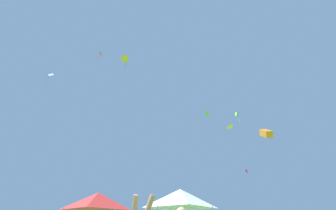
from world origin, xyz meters
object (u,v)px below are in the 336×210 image
object	(u,v)px
kite_cyan_diamond	(51,75)
kite_yellow_diamond	(230,127)
kite_orange_box	(266,133)
kite_pink_box	(100,54)
kite_yellow_delta	(125,59)
canopy_tent_white	(180,198)
canopy_tent_red	(97,201)
kite_magenta_box	(246,171)
kite_lime_box	(237,115)
kite_lime_diamond	(207,113)

from	to	relation	value
kite_cyan_diamond	kite_yellow_diamond	xyz separation A→B (m)	(30.54, 13.20, 0.10)
kite_orange_box	kite_pink_box	size ratio (longest dim) A/B	0.92
kite_yellow_diamond	kite_yellow_delta	world-z (taller)	kite_yellow_delta
canopy_tent_white	kite_orange_box	world-z (taller)	kite_orange_box
canopy_tent_red	canopy_tent_white	distance (m)	5.42
kite_magenta_box	kite_yellow_delta	bearing A→B (deg)	-163.96
kite_pink_box	kite_yellow_diamond	bearing A→B (deg)	24.71
canopy_tent_red	kite_pink_box	xyz separation A→B (m)	(-5.57, 9.14, 22.47)
canopy_tent_red	canopy_tent_white	xyz separation A→B (m)	(5.18, -1.59, 0.04)
kite_pink_box	kite_yellow_delta	bearing A→B (deg)	17.36
kite_orange_box	kite_magenta_box	bearing A→B (deg)	69.73
canopy_tent_red	kite_orange_box	bearing A→B (deg)	0.62
kite_orange_box	kite_lime_box	xyz separation A→B (m)	(6.39, 16.16, 11.28)
kite_lime_box	kite_lime_diamond	bearing A→B (deg)	162.57
kite_orange_box	kite_pink_box	xyz separation A→B (m)	(-18.65, 9.00, 17.07)
kite_yellow_delta	kite_yellow_diamond	bearing A→B (deg)	25.96
kite_magenta_box	kite_yellow_delta	world-z (taller)	kite_yellow_delta
kite_orange_box	kite_pink_box	distance (m)	26.84
canopy_tent_white	kite_lime_box	bearing A→B (deg)	51.38
kite_yellow_delta	kite_magenta_box	bearing A→B (deg)	16.04
kite_lime_diamond	kite_yellow_delta	world-z (taller)	kite_yellow_delta
kite_lime_box	kite_magenta_box	bearing A→B (deg)	177.75
kite_orange_box	kite_pink_box	bearing A→B (deg)	154.24
kite_cyan_diamond	kite_yellow_delta	world-z (taller)	kite_yellow_delta
kite_cyan_diamond	kite_lime_diamond	world-z (taller)	kite_lime_diamond
kite_yellow_delta	kite_pink_box	bearing A→B (deg)	-162.64
kite_orange_box	kite_lime_diamond	distance (m)	21.57
canopy_tent_red	canopy_tent_white	bearing A→B (deg)	-17.09
kite_magenta_box	kite_yellow_diamond	xyz separation A→B (m)	(0.74, 4.50, 10.06)
kite_cyan_diamond	kite_lime_diamond	xyz separation A→B (m)	(25.06, 10.30, 1.30)
kite_yellow_diamond	kite_orange_box	bearing A→B (deg)	-108.00
canopy_tent_red	kite_lime_diamond	size ratio (longest dim) A/B	3.42
kite_orange_box	canopy_tent_white	bearing A→B (deg)	-167.63
kite_yellow_delta	kite_lime_diamond	bearing A→B (deg)	25.30
kite_cyan_diamond	kite_yellow_diamond	world-z (taller)	kite_cyan_diamond
kite_magenta_box	kite_cyan_diamond	bearing A→B (deg)	-163.73
kite_lime_box	kite_magenta_box	distance (m)	10.40
canopy_tent_white	kite_magenta_box	distance (m)	23.50
canopy_tent_white	kite_yellow_diamond	size ratio (longest dim) A/B	2.10
kite_lime_box	kite_cyan_diamond	bearing A→B (deg)	-163.97
canopy_tent_red	kite_yellow_diamond	bearing A→B (deg)	46.44
kite_lime_box	kite_orange_box	bearing A→B (deg)	-111.58
kite_lime_diamond	kite_yellow_delta	size ratio (longest dim) A/B	0.36
canopy_tent_white	kite_yellow_diamond	bearing A→B (deg)	56.87
kite_pink_box	canopy_tent_red	bearing A→B (deg)	-58.64
canopy_tent_white	kite_yellow_diamond	xyz separation A→B (m)	(14.62, 22.41, 16.31)
kite_yellow_diamond	kite_lime_diamond	distance (m)	6.32
kite_lime_box	kite_pink_box	size ratio (longest dim) A/B	1.26
kite_lime_diamond	kite_yellow_delta	bearing A→B (deg)	-154.70
canopy_tent_red	kite_orange_box	distance (m)	14.15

